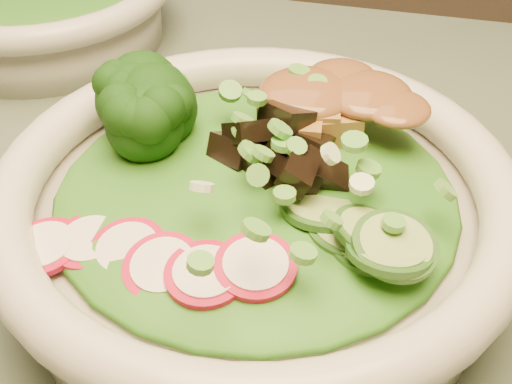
# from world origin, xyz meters

# --- Properties ---
(salad_bowl) EXTENTS (0.30, 0.30, 0.08)m
(salad_bowl) POSITION_xyz_m (-0.19, 0.00, 0.79)
(salad_bowl) COLOR beige
(salad_bowl) RESTS_ON dining_table
(side_bowl) EXTENTS (0.25, 0.25, 0.07)m
(side_bowl) POSITION_xyz_m (-0.46, 0.26, 0.79)
(side_bowl) COLOR beige
(side_bowl) RESTS_ON dining_table
(lettuce_bed) EXTENTS (0.23, 0.23, 0.03)m
(lettuce_bed) POSITION_xyz_m (-0.19, 0.00, 0.82)
(lettuce_bed) COLOR #2B6415
(lettuce_bed) RESTS_ON salad_bowl
(broccoli_florets) EXTENTS (0.11, 0.10, 0.05)m
(broccoli_florets) POSITION_xyz_m (-0.25, 0.03, 0.84)
(broccoli_florets) COLOR black
(broccoli_florets) RESTS_ON salad_bowl
(radish_slices) EXTENTS (0.13, 0.08, 0.02)m
(radish_slices) POSITION_xyz_m (-0.22, -0.07, 0.82)
(radish_slices) COLOR #B00D2E
(radish_slices) RESTS_ON salad_bowl
(cucumber_slices) EXTENTS (0.10, 0.10, 0.04)m
(cucumber_slices) POSITION_xyz_m (-0.12, -0.03, 0.83)
(cucumber_slices) COLOR #92B363
(cucumber_slices) RESTS_ON salad_bowl
(mushroom_heap) EXTENTS (0.10, 0.10, 0.05)m
(mushroom_heap) POSITION_xyz_m (-0.18, 0.02, 0.83)
(mushroom_heap) COLOR black
(mushroom_heap) RESTS_ON salad_bowl
(tofu_cubes) EXTENTS (0.12, 0.10, 0.04)m
(tofu_cubes) POSITION_xyz_m (-0.16, 0.07, 0.83)
(tofu_cubes) COLOR olive
(tofu_cubes) RESTS_ON salad_bowl
(peanut_sauce) EXTENTS (0.08, 0.06, 0.02)m
(peanut_sauce) POSITION_xyz_m (-0.16, 0.07, 0.85)
(peanut_sauce) COLOR brown
(peanut_sauce) RESTS_ON tofu_cubes
(scallion_garnish) EXTENTS (0.22, 0.22, 0.03)m
(scallion_garnish) POSITION_xyz_m (-0.19, 0.00, 0.84)
(scallion_garnish) COLOR #59A339
(scallion_garnish) RESTS_ON salad_bowl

